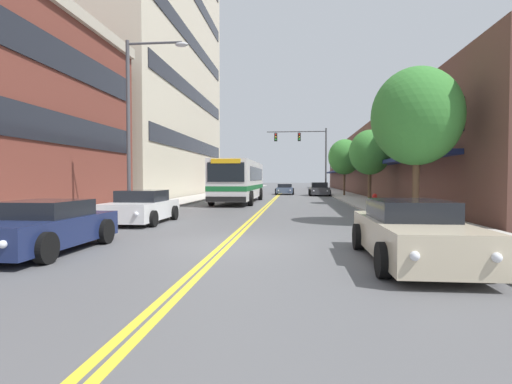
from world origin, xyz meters
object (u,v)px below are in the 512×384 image
object	(u,v)px
street_lamp_left_near	(137,112)
traffic_signal_mast	(307,147)
car_navy_parked_left_far	(42,227)
car_dark_grey_parked_right_mid	(319,189)
car_champagne_parked_right_foreground	(411,233)
street_tree_right_far	(344,157)
city_bus	(240,179)
fire_hydrant	(375,202)
car_white_parked_left_mid	(141,208)
street_tree_right_near	(417,117)
street_tree_right_mid	(370,152)
car_slate_blue_moving_lead	(285,189)
car_red_parked_left_near	(239,189)

from	to	relation	value
street_lamp_left_near	traffic_signal_mast	bearing A→B (deg)	74.52
car_navy_parked_left_far	car_dark_grey_parked_right_mid	xyz separation A→B (m)	(8.61, 33.24, 0.04)
car_champagne_parked_right_foreground	street_tree_right_far	bearing A→B (deg)	85.73
car_dark_grey_parked_right_mid	traffic_signal_mast	size ratio (longest dim) A/B	0.61
city_bus	street_tree_right_far	size ratio (longest dim) A/B	2.12
car_champagne_parked_right_foreground	fire_hydrant	distance (m)	12.53
car_white_parked_left_mid	traffic_signal_mast	bearing A→B (deg)	76.02
street_tree_right_far	city_bus	bearing A→B (deg)	-129.96
traffic_signal_mast	street_tree_right_near	size ratio (longest dim) A/B	1.25
street_tree_right_mid	fire_hydrant	world-z (taller)	street_tree_right_mid
car_white_parked_left_mid	street_tree_right_mid	bearing A→B (deg)	48.58
car_white_parked_left_mid	street_tree_right_far	distance (m)	27.79
car_slate_blue_moving_lead	car_champagne_parked_right_foreground	bearing A→B (deg)	-84.20
street_lamp_left_near	street_tree_right_far	size ratio (longest dim) A/B	1.37
car_red_parked_left_near	car_navy_parked_left_far	xyz separation A→B (m)	(0.12, -34.67, 0.01)
car_red_parked_left_near	fire_hydrant	xyz separation A→B (m)	(10.36, -22.60, -0.03)
car_red_parked_left_near	car_slate_blue_moving_lead	size ratio (longest dim) A/B	1.01
car_red_parked_left_near	car_dark_grey_parked_right_mid	world-z (taller)	car_dark_grey_parked_right_mid
car_navy_parked_left_far	street_lamp_left_near	xyz separation A→B (m)	(-0.60, 7.42, 4.03)
street_tree_right_near	street_tree_right_mid	distance (m)	12.48
traffic_signal_mast	car_white_parked_left_mid	bearing A→B (deg)	-103.98
fire_hydrant	street_tree_right_near	bearing A→B (deg)	-84.45
car_slate_blue_moving_lead	street_tree_right_far	world-z (taller)	street_tree_right_far
car_white_parked_left_mid	car_navy_parked_left_far	xyz separation A→B (m)	(0.05, -6.39, -0.02)
street_lamp_left_near	street_tree_right_far	world-z (taller)	street_lamp_left_near
car_champagne_parked_right_foreground	car_red_parked_left_near	bearing A→B (deg)	104.01
city_bus	street_tree_right_mid	bearing A→B (deg)	-9.71
street_tree_right_mid	city_bus	bearing A→B (deg)	170.29
car_navy_parked_left_far	fire_hydrant	bearing A→B (deg)	49.69
fire_hydrant	street_lamp_left_near	bearing A→B (deg)	-156.77
car_red_parked_left_near	fire_hydrant	world-z (taller)	car_red_parked_left_near
car_navy_parked_left_far	car_champagne_parked_right_foreground	bearing A→B (deg)	-2.36
car_navy_parked_left_far	car_dark_grey_parked_right_mid	bearing A→B (deg)	75.48
car_champagne_parked_right_foreground	car_white_parked_left_mid	bearing A→B (deg)	142.15
street_lamp_left_near	street_tree_right_near	xyz separation A→B (m)	(11.36, -0.67, -0.47)
traffic_signal_mast	car_champagne_parked_right_foreground	bearing A→B (deg)	-87.99
traffic_signal_mast	street_tree_right_near	world-z (taller)	traffic_signal_mast
car_dark_grey_parked_right_mid	car_slate_blue_moving_lead	xyz separation A→B (m)	(-3.70, 2.92, -0.07)
city_bus	car_dark_grey_parked_right_mid	xyz separation A→B (m)	(6.69, 12.44, -1.08)
street_tree_right_mid	street_tree_right_far	distance (m)	12.46
car_red_parked_left_near	street_tree_right_mid	size ratio (longest dim) A/B	0.86
street_tree_right_mid	car_dark_grey_parked_right_mid	bearing A→B (deg)	100.67
city_bus	street_tree_right_far	xyz separation A→B (m)	(9.09, 10.86, 2.24)
car_red_parked_left_near	street_tree_right_far	xyz separation A→B (m)	(11.13, -3.02, 3.37)
car_navy_parked_left_far	car_dark_grey_parked_right_mid	distance (m)	34.34
street_tree_right_far	street_tree_right_mid	bearing A→B (deg)	-88.88
fire_hydrant	car_dark_grey_parked_right_mid	bearing A→B (deg)	94.41
car_slate_blue_moving_lead	street_tree_right_near	size ratio (longest dim) A/B	0.73
city_bus	car_dark_grey_parked_right_mid	bearing A→B (deg)	61.72
city_bus	street_lamp_left_near	distance (m)	13.93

